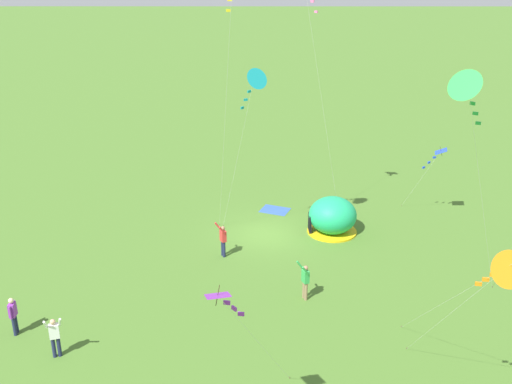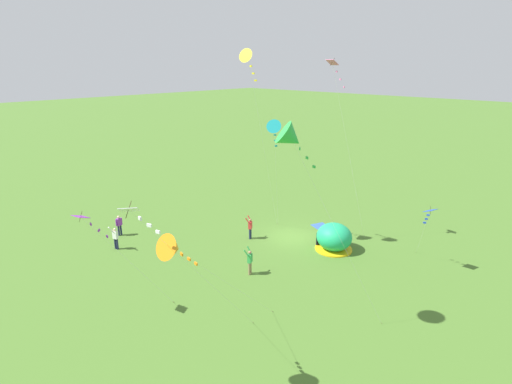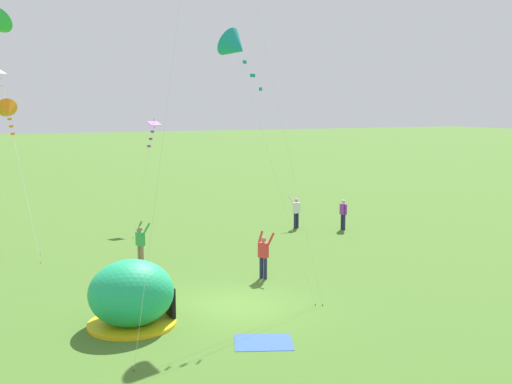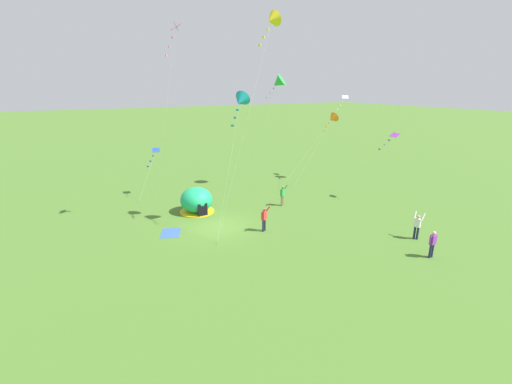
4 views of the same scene
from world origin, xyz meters
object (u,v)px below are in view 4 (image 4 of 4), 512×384
object	(u,v)px
kite_yellow	(272,20)
kite_teal	(240,101)
kite_green	(278,83)
popup_tent	(196,201)
kite_purple	(391,139)
person_arms_raised	(264,218)
kite_blue	(154,154)
kite_pink	(174,37)
kite_white	(342,102)
person_center_field	(417,225)
person_near_tent	(283,195)
kite_orange	(332,119)
person_strolling	(433,243)

from	to	relation	value
kite_yellow	kite_teal	distance (m)	5.33
kite_green	popup_tent	bearing A→B (deg)	-71.43
kite_purple	kite_green	distance (m)	11.58
person_arms_raised	kite_blue	distance (m)	13.32
kite_pink	kite_white	size ratio (longest dim) A/B	1.52
kite_teal	person_center_field	bearing A→B (deg)	50.62
person_near_tent	kite_orange	xyz separation A→B (m)	(-4.66, 9.12, 5.69)
kite_white	person_strolling	bearing A→B (deg)	-24.35
kite_teal	kite_orange	bearing A→B (deg)	116.30
popup_tent	kite_purple	distance (m)	17.55
kite_green	kite_blue	world-z (taller)	kite_green
kite_blue	kite_pink	size ratio (longest dim) A/B	0.33
kite_teal	kite_white	size ratio (longest dim) A/B	1.06
kite_pink	person_near_tent	bearing A→B (deg)	87.69
kite_teal	kite_white	distance (m)	17.25
popup_tent	kite_teal	bearing A→B (deg)	23.61
kite_yellow	kite_orange	size ratio (longest dim) A/B	1.94
kite_green	kite_orange	size ratio (longest dim) A/B	1.47
person_near_tent	kite_yellow	world-z (taller)	kite_yellow
kite_orange	person_strolling	bearing A→B (deg)	-20.61
person_near_tent	kite_pink	world-z (taller)	kite_pink
kite_white	kite_orange	bearing A→B (deg)	-81.28
kite_pink	kite_orange	bearing A→B (deg)	103.71
person_strolling	kite_green	world-z (taller)	kite_green
kite_green	kite_white	bearing A→B (deg)	86.56
kite_blue	kite_pink	distance (m)	11.87
kite_green	kite_orange	distance (m)	7.39
kite_teal	kite_pink	distance (m)	5.93
popup_tent	kite_purple	bearing A→B (deg)	72.12
kite_purple	person_arms_raised	bearing A→B (deg)	-86.37
popup_tent	kite_white	xyz separation A→B (m)	(-2.81, 17.58, 7.37)
kite_blue	popup_tent	bearing A→B (deg)	16.13
kite_blue	kite_green	bearing A→B (deg)	76.42
kite_pink	kite_white	bearing A→B (deg)	103.35
kite_purple	kite_blue	world-z (taller)	kite_purple
kite_teal	kite_pink	xyz separation A→B (m)	(-2.73, -3.45, 3.99)
kite_purple	kite_yellow	bearing A→B (deg)	-89.48
kite_green	kite_teal	xyz separation A→B (m)	(7.73, -7.82, -1.25)
kite_blue	kite_pink	world-z (taller)	kite_pink
person_arms_raised	kite_teal	distance (m)	8.24
kite_pink	kite_white	world-z (taller)	kite_pink
person_arms_raised	kite_teal	bearing A→B (deg)	-148.53
person_near_tent	kite_yellow	bearing A→B (deg)	-45.25
kite_blue	kite_white	world-z (taller)	kite_white
popup_tent	kite_yellow	distance (m)	14.50
person_strolling	person_arms_raised	size ratio (longest dim) A/B	0.91
kite_pink	kite_blue	bearing A→B (deg)	-178.17
person_arms_raised	kite_orange	size ratio (longest dim) A/B	0.25
kite_yellow	kite_orange	world-z (taller)	kite_yellow
kite_orange	kite_purple	bearing A→B (deg)	-0.52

